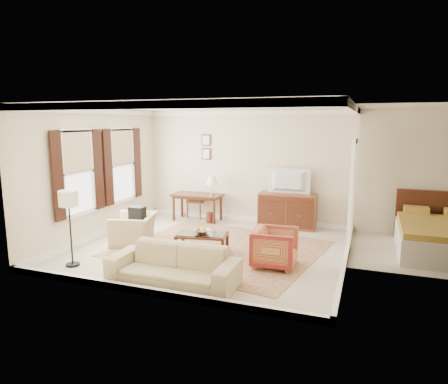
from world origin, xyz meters
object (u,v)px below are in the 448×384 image
Objects in this scene: coffee_table at (202,238)px; club_armchair at (134,224)px; striped_armchair at (275,246)px; sideboard at (287,210)px; writing_desk at (197,198)px; sofa at (173,259)px; tv at (288,173)px.

coffee_table is 1.65m from club_armchair.
striped_armchair is (1.53, -0.23, 0.07)m from coffee_table.
writing_desk is at bearing -176.89° from sideboard.
writing_desk is 2.74m from coffee_table.
writing_desk reaches higher than coffee_table.
sideboard is 4.26m from sofa.
sofa is at bearing -83.92° from coffee_table.
sideboard is at bearing 3.74° from striped_armchair.
striped_armchair is at bearing -83.16° from sideboard.
sideboard is 0.66× the size of sofa.
tv reaches higher than striped_armchair.
coffee_table is at bearing 70.07° from club_armchair.
tv is at bearing 3.79° from striped_armchair.
sofa is (-1.03, -4.12, -0.95)m from tv.
sideboard is 2.84m from coffee_table.
club_armchair reaches higher than coffee_table.
sofa reaches higher than coffee_table.
sofa is (-1.36, -1.33, 0.02)m from striped_armchair.
tv is 1.29× the size of striped_armchair.
sideboard is 1.30× the size of coffee_table.
club_armchair is (-1.65, 0.11, 0.11)m from coffee_table.
sideboard is 2.83m from striped_armchair.
tv is 0.48× the size of sofa.
writing_desk is 2.51m from tv.
tv is 0.94× the size of coffee_table.
sofa is at bearing 31.28° from club_armchair.
coffee_table is at bearing -114.83° from sideboard.
club_armchair is at bearing 80.80° from striped_armchair.
sideboard is at bearing -90.00° from tv.
tv is 2.97m from striped_armchair.
striped_armchair is at bearing -8.45° from coffee_table.
sideboard is 1.43× the size of club_armchair.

